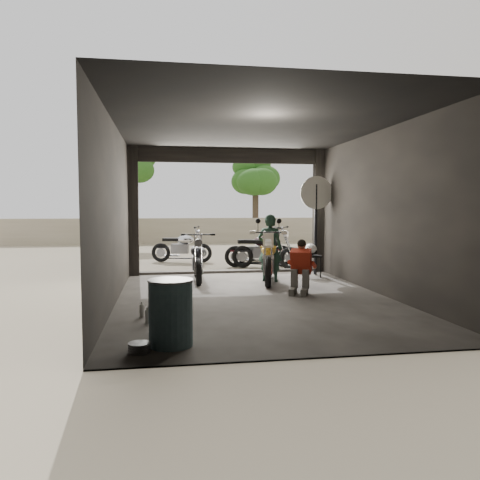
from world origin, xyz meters
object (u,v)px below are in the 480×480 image
object	(u,v)px
outside_bike_a	(182,244)
rider	(270,248)
stool	(312,258)
main_bike	(269,256)
mechanic	(300,268)
helmet	(311,249)
sign_post	(316,208)
outside_bike_b	(259,247)
outside_bike_c	(266,248)
oil_drum	(171,314)
left_bike	(197,257)

from	to	relation	value
outside_bike_a	rider	distance (m)	4.61
stool	main_bike	bearing A→B (deg)	-152.06
main_bike	mechanic	size ratio (longest dim) A/B	1.77
helmet	rider	bearing A→B (deg)	-165.41
stool	sign_post	size ratio (longest dim) A/B	0.22
sign_post	outside_bike_b	bearing A→B (deg)	119.13
main_bike	helmet	xyz separation A→B (m)	(1.21, 0.68, 0.08)
outside_bike_b	stool	bearing A→B (deg)	-156.34
outside_bike_a	outside_bike_c	xyz separation A→B (m)	(2.26, -1.97, 0.03)
rider	oil_drum	bearing A→B (deg)	89.39
rider	stool	world-z (taller)	rider
main_bike	oil_drum	world-z (taller)	main_bike
outside_bike_c	stool	bearing A→B (deg)	-126.66
main_bike	oil_drum	bearing A→B (deg)	-102.76
outside_bike_c	rider	xyz separation A→B (m)	(-0.41, -2.25, 0.18)
stool	helmet	xyz separation A→B (m)	(-0.02, 0.03, 0.22)
main_bike	helmet	size ratio (longest dim) A/B	5.83
outside_bike_c	helmet	xyz separation A→B (m)	(0.73, -1.71, 0.09)
left_bike	sign_post	bearing A→B (deg)	11.32
outside_bike_b	sign_post	xyz separation A→B (m)	(1.08, -1.85, 1.11)
main_bike	mechanic	xyz separation A→B (m)	(0.31, -1.43, -0.09)
left_bike	outside_bike_a	xyz separation A→B (m)	(-0.22, 3.85, -0.01)
outside_bike_b	helmet	world-z (taller)	outside_bike_b
rider	stool	bearing A→B (deg)	-130.66
rider	outside_bike_a	bearing A→B (deg)	-40.69
rider	mechanic	size ratio (longest dim) A/B	1.50
mechanic	outside_bike_a	bearing A→B (deg)	135.05
left_bike	helmet	distance (m)	2.78
mechanic	oil_drum	bearing A→B (deg)	-104.27
left_bike	rider	bearing A→B (deg)	-11.04
oil_drum	outside_bike_a	bearing A→B (deg)	86.95
main_bike	outside_bike_c	world-z (taller)	main_bike
outside_bike_c	left_bike	bearing A→B (deg)	162.56
main_bike	left_bike	world-z (taller)	main_bike
oil_drum	sign_post	xyz separation A→B (m)	(3.70, 5.56, 1.28)
outside_bike_a	helmet	bearing A→B (deg)	-126.28
main_bike	rider	xyz separation A→B (m)	(0.06, 0.14, 0.17)
stool	sign_post	world-z (taller)	sign_post
stool	oil_drum	world-z (taller)	oil_drum
outside_bike_a	stool	distance (m)	4.78
outside_bike_b	sign_post	size ratio (longest dim) A/B	0.69
mechanic	stool	distance (m)	2.28
outside_bike_c	main_bike	bearing A→B (deg)	-161.29
outside_bike_c	helmet	bearing A→B (deg)	-126.91
outside_bike_a	helmet	size ratio (longest dim) A/B	5.27
helmet	mechanic	bearing A→B (deg)	-123.77
helmet	stool	bearing A→B (deg)	-65.27
outside_bike_a	oil_drum	world-z (taller)	outside_bike_a
outside_bike_a	sign_post	world-z (taller)	sign_post
left_bike	outside_bike_b	world-z (taller)	outside_bike_b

